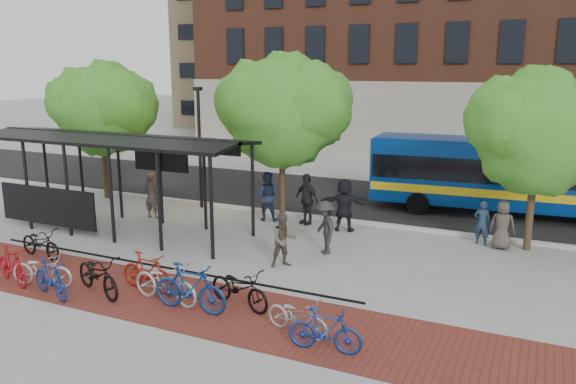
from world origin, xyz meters
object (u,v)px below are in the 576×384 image
at_px(bike_11, 325,330).
at_px(pedestrian_9, 325,228).
at_px(tree_a, 103,105).
at_px(bike_8, 239,288).
at_px(bike_1, 12,265).
at_px(bike_7, 190,288).
at_px(bike_10, 298,316).
at_px(bike_3, 51,279).
at_px(pedestrian_2, 267,196).
at_px(bike_5, 147,272).
at_px(pedestrian_8, 284,240).
at_px(tree_c, 541,128).
at_px(pedestrian_7, 482,223).
at_px(bike_0, 41,243).
at_px(bike_4, 98,274).
at_px(bike_2, 42,269).
at_px(tree_b, 285,107).
at_px(pedestrian_1, 152,196).
at_px(bus, 515,173).
at_px(lamp_post_left, 200,144).
at_px(bus_shelter, 111,149).
at_px(pedestrian_5, 344,205).
at_px(pedestrian_6, 502,225).
at_px(pedestrian_4, 306,199).
at_px(bike_6, 166,282).

distance_m(bike_11, pedestrian_9, 6.45).
distance_m(tree_a, bike_8, 14.46).
height_order(bike_1, bike_8, bike_1).
relative_size(bike_7, bike_10, 1.23).
distance_m(bike_3, bike_11, 7.62).
bearing_deg(pedestrian_2, pedestrian_9, 124.77).
bearing_deg(bike_7, pedestrian_2, 13.37).
xyz_separation_m(bike_5, pedestrian_8, (2.54, 3.28, 0.29)).
height_order(tree_c, pedestrian_9, tree_c).
bearing_deg(bike_11, pedestrian_7, -19.60).
height_order(bike_0, bike_4, bike_4).
xyz_separation_m(bike_1, bike_4, (2.72, 0.44, 0.02)).
xyz_separation_m(tree_a, bike_2, (5.82, -9.08, -3.75)).
bearing_deg(tree_b, bike_1, -113.75).
distance_m(tree_c, pedestrian_1, 14.42).
bearing_deg(tree_b, bus, 28.59).
bearing_deg(pedestrian_9, bike_8, -46.59).
xyz_separation_m(bike_3, pedestrian_2, (1.75, 9.14, 0.47)).
distance_m(bike_1, bike_2, 0.94).
bearing_deg(bike_1, bike_2, -58.72).
bearing_deg(bike_8, lamp_post_left, 54.44).
relative_size(bus_shelter, bike_4, 5.00).
distance_m(bike_0, pedestrian_2, 8.33).
bearing_deg(pedestrian_5, tree_b, -21.24).
height_order(bike_2, pedestrian_8, pedestrian_8).
height_order(tree_b, bike_3, tree_b).
bearing_deg(bike_11, bus_shelter, 56.70).
distance_m(bike_2, pedestrian_8, 6.87).
distance_m(bus_shelter, bike_3, 6.86).
bearing_deg(pedestrian_6, tree_a, -2.65).
bearing_deg(pedestrian_2, pedestrian_7, 165.31).
height_order(tree_a, pedestrian_5, tree_a).
relative_size(bike_10, pedestrian_1, 0.91).
relative_size(bike_4, pedestrian_2, 1.08).
xyz_separation_m(bus_shelter, tree_c, (14.22, 3.83, 1.06)).
xyz_separation_m(bus, pedestrian_2, (-8.77, -4.86, -0.78)).
xyz_separation_m(bike_7, pedestrian_4, (-0.46, 8.50, 0.37)).
bearing_deg(tree_c, tree_b, 180.00).
height_order(bus, pedestrian_7, bus).
bearing_deg(pedestrian_2, bike_10, 104.21).
xyz_separation_m(bike_3, bike_8, (4.82, 1.55, 0.01)).
bearing_deg(bike_3, pedestrian_4, -3.43).
xyz_separation_m(bus, pedestrian_4, (-7.15, -4.69, -0.77)).
relative_size(bike_11, pedestrian_6, 0.99).
xyz_separation_m(bike_8, bike_10, (1.93, -0.74, -0.08)).
bearing_deg(tree_c, bike_3, -139.93).
bearing_deg(tree_b, pedestrian_4, -13.02).
bearing_deg(bike_11, bike_3, 86.34).
xyz_separation_m(bus_shelter, bike_6, (5.83, -4.71, -2.45)).
distance_m(bus_shelter, lamp_post_left, 4.24).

